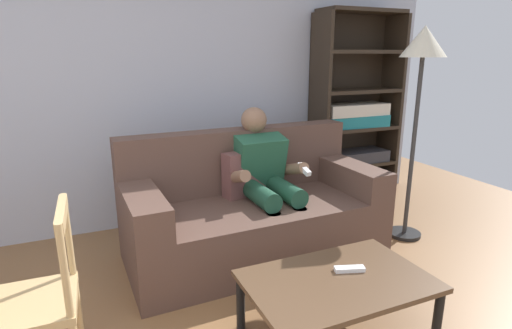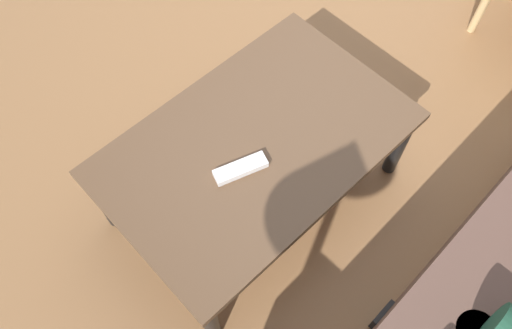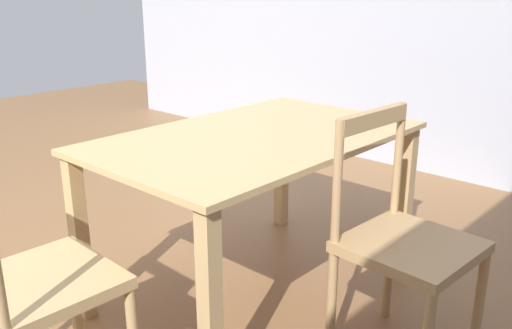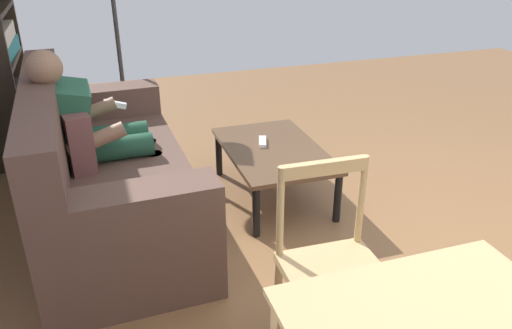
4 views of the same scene
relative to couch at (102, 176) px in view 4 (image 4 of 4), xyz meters
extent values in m
plane|color=brown|center=(-1.12, -1.71, -0.35)|extent=(8.98, 8.98, 0.00)
cube|color=brown|center=(0.00, -0.07, -0.12)|extent=(1.99, 0.96, 0.45)
cube|color=brown|center=(-0.01, 0.28, 0.36)|extent=(1.97, 0.26, 0.51)
cube|color=brown|center=(-0.86, -0.09, 0.21)|extent=(0.27, 0.91, 0.22)
cube|color=brown|center=(0.86, -0.04, 0.21)|extent=(0.27, 0.91, 0.22)
cube|color=brown|center=(0.01, 0.13, 0.28)|extent=(0.42, 0.22, 0.36)
cube|color=#23563D|center=(0.12, 0.16, 0.33)|extent=(0.41, 0.33, 0.51)
sphere|color=#8C664C|center=(0.12, 0.23, 0.69)|extent=(0.21, 0.21, 0.21)
cylinder|color=#1C4530|center=(0.02, -0.11, 0.17)|extent=(0.16, 0.44, 0.15)
cylinder|color=#8C664C|center=(0.02, -0.33, -0.12)|extent=(0.11, 0.11, 0.45)
cube|color=black|center=(0.02, -0.41, -0.31)|extent=(0.11, 0.24, 0.08)
cylinder|color=#1C4530|center=(0.24, -0.11, 0.17)|extent=(0.16, 0.44, 0.15)
cylinder|color=#8C664C|center=(0.24, -0.33, -0.12)|extent=(0.11, 0.11, 0.45)
cube|color=black|center=(0.24, -0.41, -0.31)|extent=(0.11, 0.24, 0.08)
cylinder|color=#8C664C|center=(-0.13, 0.00, 0.30)|extent=(0.10, 0.35, 0.19)
cylinder|color=#8C664C|center=(0.37, 0.02, 0.30)|extent=(0.10, 0.35, 0.19)
cube|color=white|center=(0.38, -0.14, 0.34)|extent=(0.04, 0.16, 0.08)
cube|color=brown|center=(0.01, -1.16, 0.01)|extent=(1.00, 0.64, 0.03)
cylinder|color=black|center=(-0.45, -1.44, -0.17)|extent=(0.05, 0.05, 0.35)
cylinder|color=black|center=(0.47, -1.44, -0.17)|extent=(0.05, 0.05, 0.35)
cylinder|color=black|center=(-0.45, -0.88, -0.17)|extent=(0.05, 0.05, 0.35)
cylinder|color=black|center=(0.47, -0.88, -0.17)|extent=(0.05, 0.05, 0.35)
cube|color=white|center=(0.12, -1.11, 0.04)|extent=(0.18, 0.10, 0.02)
cube|color=#2D2319|center=(1.49, 0.71, -0.33)|extent=(0.88, 0.36, 0.04)
cube|color=#2D2319|center=(1.49, 0.71, 0.06)|extent=(0.88, 0.36, 0.04)
cube|color=maroon|center=(1.46, 0.69, -0.25)|extent=(0.71, 0.29, 0.12)
cube|color=#2D5193|center=(1.49, 0.69, -0.13)|extent=(0.72, 0.31, 0.12)
cube|color=#333338|center=(1.50, 0.69, 0.14)|extent=(0.71, 0.29, 0.12)
cube|color=tan|center=(-1.49, -0.89, 0.11)|extent=(0.43, 0.43, 0.04)
cylinder|color=tan|center=(-1.30, -0.70, -0.12)|extent=(0.04, 0.04, 0.45)
cylinder|color=tan|center=(-1.31, -1.08, -0.12)|extent=(0.04, 0.04, 0.45)
cylinder|color=tan|center=(-1.30, -0.70, 0.33)|extent=(0.03, 0.03, 0.45)
cylinder|color=tan|center=(-1.31, -1.08, 0.33)|extent=(0.03, 0.03, 0.45)
cube|color=tan|center=(-1.30, -0.89, 0.52)|extent=(0.05, 0.38, 0.06)
cylinder|color=black|center=(1.35, -0.27, -0.33)|extent=(0.28, 0.28, 0.03)
cylinder|color=#333333|center=(1.35, -0.27, 0.42)|extent=(0.04, 0.04, 1.53)
camera|label=1|loc=(-1.19, -2.78, 1.21)|focal=28.60mm
camera|label=2|loc=(0.60, -0.53, 1.40)|focal=35.40mm
camera|label=3|loc=(-0.82, 0.62, 0.99)|focal=38.78mm
camera|label=4|loc=(-3.02, -0.02, 1.45)|focal=35.63mm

